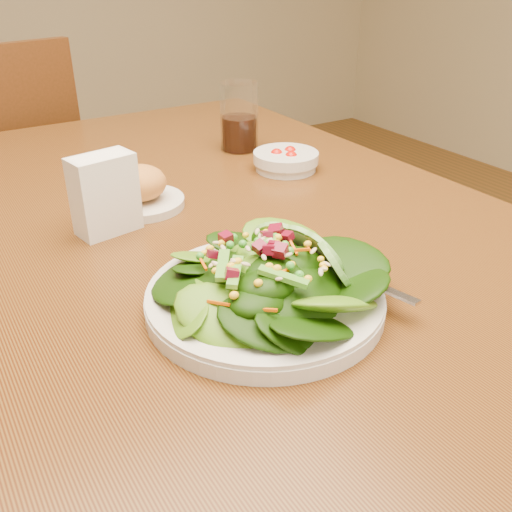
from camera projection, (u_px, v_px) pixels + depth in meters
name	position (u px, v px, depth m)	size (l,w,h in m)	color
ground_plane	(228.00, 510.00, 1.31)	(5.00, 5.00, 0.00)	brown
dining_table	(220.00, 265.00, 1.00)	(0.90, 1.40, 0.75)	brown
chair_far	(2.00, 203.00, 1.63)	(0.51, 0.51, 0.94)	#47220D
salad_plate	(272.00, 283.00, 0.69)	(0.30, 0.29, 0.08)	silver
bread_plate	(140.00, 191.00, 0.96)	(0.15, 0.15, 0.07)	silver
tomato_bowl	(286.00, 160.00, 1.13)	(0.13, 0.13, 0.04)	silver
drinking_glass	(239.00, 121.00, 1.23)	(0.08, 0.08, 0.14)	silver
napkin_holder	(104.00, 192.00, 0.86)	(0.10, 0.07, 0.12)	white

